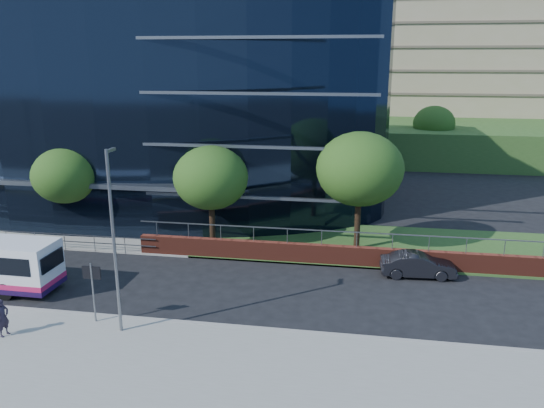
% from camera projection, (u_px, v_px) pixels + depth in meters
% --- Properties ---
extents(ground, '(200.00, 200.00, 0.00)m').
position_uv_depth(ground, '(27.00, 301.00, 26.26)').
color(ground, black).
rests_on(ground, ground).
extents(kerb, '(80.00, 0.25, 0.16)m').
position_uv_depth(kerb, '(14.00, 309.00, 25.29)').
color(kerb, gray).
rests_on(kerb, ground).
extents(yellow_line_outer, '(80.00, 0.08, 0.01)m').
position_uv_depth(yellow_line_outer, '(17.00, 308.00, 25.50)').
color(yellow_line_outer, gold).
rests_on(yellow_line_outer, ground).
extents(yellow_line_inner, '(80.00, 0.08, 0.01)m').
position_uv_depth(yellow_line_inner, '(19.00, 307.00, 25.64)').
color(yellow_line_inner, gold).
rests_on(yellow_line_inner, ground).
extents(far_forecourt, '(50.00, 8.00, 0.10)m').
position_uv_depth(far_forecourt, '(44.00, 227.00, 37.66)').
color(far_forecourt, gray).
rests_on(far_forecourt, ground).
extents(grass_verge, '(36.00, 8.00, 0.12)m').
position_uv_depth(grass_verge, '(487.00, 251.00, 32.87)').
color(grass_verge, '#2D511E').
rests_on(grass_verge, ground).
extents(glass_office, '(44.00, 23.10, 16.00)m').
position_uv_depth(glass_office, '(122.00, 103.00, 44.58)').
color(glass_office, black).
rests_on(glass_office, ground).
extents(retaining_wall, '(34.00, 0.40, 2.11)m').
position_uv_depth(retaining_wall, '(428.00, 261.00, 29.84)').
color(retaining_wall, maroon).
rests_on(retaining_wall, ground).
extents(apartment_block, '(60.00, 42.00, 30.00)m').
position_uv_depth(apartment_block, '(482.00, 62.00, 72.56)').
color(apartment_block, '#2D511E').
rests_on(apartment_block, ground).
extents(street_sign, '(0.85, 0.09, 2.80)m').
position_uv_depth(street_sign, '(92.00, 280.00, 23.46)').
color(street_sign, slate).
rests_on(street_sign, pavement_near).
extents(tree_far_b, '(4.29, 4.29, 6.05)m').
position_uv_depth(tree_far_b, '(65.00, 176.00, 34.64)').
color(tree_far_b, black).
rests_on(tree_far_b, ground).
extents(tree_far_c, '(4.62, 4.62, 6.51)m').
position_uv_depth(tree_far_c, '(211.00, 178.00, 32.48)').
color(tree_far_c, black).
rests_on(tree_far_c, ground).
extents(tree_far_d, '(5.28, 5.28, 7.44)m').
position_uv_depth(tree_far_d, '(360.00, 169.00, 31.82)').
color(tree_far_d, black).
rests_on(tree_far_d, ground).
extents(tree_dist_e, '(4.62, 4.62, 6.51)m').
position_uv_depth(tree_dist_e, '(434.00, 124.00, 59.23)').
color(tree_dist_e, black).
rests_on(tree_dist_e, ground).
extents(streetlight_east, '(0.15, 0.77, 8.00)m').
position_uv_depth(streetlight_east, '(114.00, 237.00, 22.05)').
color(streetlight_east, slate).
rests_on(streetlight_east, pavement_near).
extents(parked_car, '(4.13, 1.66, 1.33)m').
position_uv_depth(parked_car, '(418.00, 265.00, 29.08)').
color(parked_car, black).
rests_on(parked_car, ground).
extents(pedestrian, '(0.51, 0.67, 1.67)m').
position_uv_depth(pedestrian, '(3.00, 318.00, 22.53)').
color(pedestrian, '#241D2C').
rests_on(pedestrian, pavement_near).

